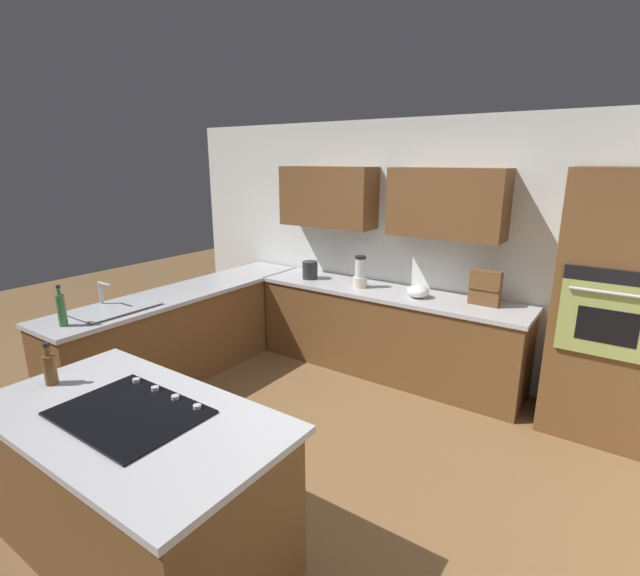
{
  "coord_description": "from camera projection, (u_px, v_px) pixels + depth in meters",
  "views": [
    {
      "loc": [
        -1.97,
        2.46,
        2.2
      ],
      "look_at": [
        0.51,
        -1.11,
        1.0
      ],
      "focal_mm": 26.26,
      "sensor_mm": 36.0,
      "label": 1
    }
  ],
  "objects": [
    {
      "name": "wall_back",
      "position": [
        407.0,
        237.0,
        4.89
      ],
      "size": [
        6.0,
        0.44,
        2.6
      ],
      "color": "silver",
      "rests_on": "ground"
    },
    {
      "name": "countertop_back",
      "position": [
        387.0,
        293.0,
        4.79
      ],
      "size": [
        2.84,
        0.64,
        0.04
      ],
      "primitive_type": "cube",
      "color": "#B2B2B7",
      "rests_on": "lower_cabinets_back"
    },
    {
      "name": "mixing_bowl",
      "position": [
        418.0,
        291.0,
        4.55
      ],
      "size": [
        0.22,
        0.22,
        0.12
      ],
      "primitive_type": "ellipsoid",
      "color": "white",
      "rests_on": "countertop_back"
    },
    {
      "name": "ground_plane",
      "position": [
        293.0,
        454.0,
        3.61
      ],
      "size": [
        14.0,
        14.0,
        0.0
      ],
      "primitive_type": "plane",
      "color": "brown"
    },
    {
      "name": "wall_oven",
      "position": [
        612.0,
        308.0,
        3.66
      ],
      "size": [
        0.8,
        0.66,
        2.15
      ],
      "color": "brown",
      "rests_on": "ground"
    },
    {
      "name": "blender",
      "position": [
        360.0,
        274.0,
        4.88
      ],
      "size": [
        0.15,
        0.15,
        0.33
      ],
      "color": "beige",
      "rests_on": "countertop_back"
    },
    {
      "name": "spice_rack",
      "position": [
        485.0,
        288.0,
        4.28
      ],
      "size": [
        0.28,
        0.11,
        0.33
      ],
      "color": "brown",
      "rests_on": "countertop_back"
    },
    {
      "name": "lower_cabinets_back",
      "position": [
        386.0,
        334.0,
        4.91
      ],
      "size": [
        2.8,
        0.6,
        0.86
      ],
      "primitive_type": "cube",
      "color": "brown",
      "rests_on": "ground"
    },
    {
      "name": "lower_cabinets_side",
      "position": [
        189.0,
        333.0,
        4.93
      ],
      "size": [
        0.6,
        2.9,
        0.86
      ],
      "primitive_type": "cube",
      "color": "brown",
      "rests_on": "ground"
    },
    {
      "name": "sink_unit",
      "position": [
        114.0,
        307.0,
        4.19
      ],
      "size": [
        0.46,
        0.7,
        0.23
      ],
      "color": "#515456",
      "rests_on": "countertop_side"
    },
    {
      "name": "countertop_side",
      "position": [
        185.0,
        292.0,
        4.82
      ],
      "size": [
        0.64,
        2.94,
        0.04
      ],
      "primitive_type": "cube",
      "color": "#B2B2B7",
      "rests_on": "lower_cabinets_side"
    },
    {
      "name": "oil_bottle",
      "position": [
        50.0,
        368.0,
        2.78
      ],
      "size": [
        0.07,
        0.07,
        0.26
      ],
      "color": "brown",
      "rests_on": "island_top"
    },
    {
      "name": "island_base",
      "position": [
        138.0,
        489.0,
        2.6
      ],
      "size": [
        1.67,
        0.87,
        0.86
      ],
      "primitive_type": "cube",
      "color": "brown",
      "rests_on": "ground"
    },
    {
      "name": "kettle",
      "position": [
        310.0,
        270.0,
        5.25
      ],
      "size": [
        0.17,
        0.17,
        0.2
      ],
      "primitive_type": "cylinder",
      "color": "#262628",
      "rests_on": "countertop_back"
    },
    {
      "name": "dish_soap_bottle",
      "position": [
        62.0,
        309.0,
        3.74
      ],
      "size": [
        0.07,
        0.07,
        0.34
      ],
      "color": "#336B38",
      "rests_on": "countertop_side"
    },
    {
      "name": "island_top",
      "position": [
        130.0,
        417.0,
        2.48
      ],
      "size": [
        1.75,
        0.95,
        0.04
      ],
      "primitive_type": "cube",
      "color": "#B2B2B7",
      "rests_on": "island_base"
    },
    {
      "name": "cooktop",
      "position": [
        130.0,
        412.0,
        2.47
      ],
      "size": [
        0.76,
        0.56,
        0.03
      ],
      "color": "black",
      "rests_on": "island_top"
    }
  ]
}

